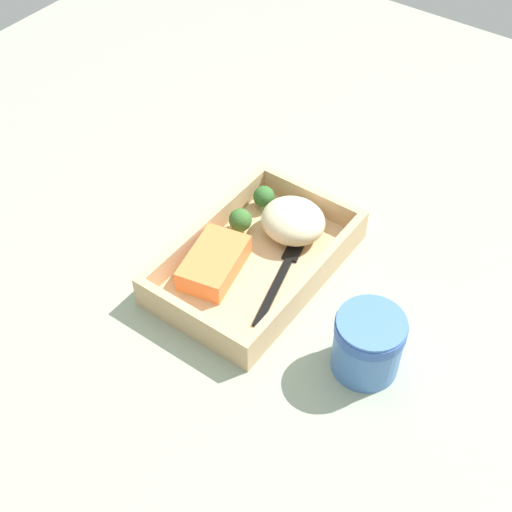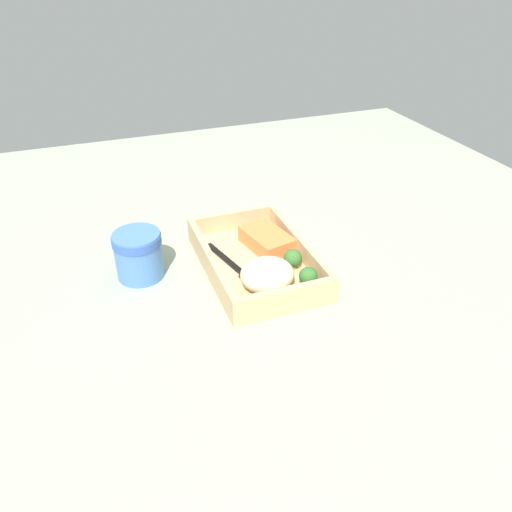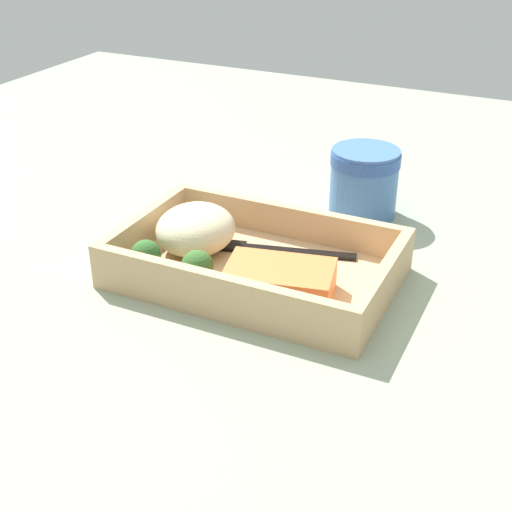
# 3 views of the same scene
# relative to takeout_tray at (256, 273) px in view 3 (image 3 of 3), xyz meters

# --- Properties ---
(ground_plane) EXTENTS (1.60, 1.60, 0.02)m
(ground_plane) POSITION_rel_takeout_tray_xyz_m (0.00, 0.00, -0.02)
(ground_plane) COLOR gray
(takeout_tray) EXTENTS (0.29, 0.18, 0.01)m
(takeout_tray) POSITION_rel_takeout_tray_xyz_m (0.00, 0.00, 0.00)
(takeout_tray) COLOR tan
(takeout_tray) RESTS_ON ground_plane
(tray_rim) EXTENTS (0.29, 0.18, 0.04)m
(tray_rim) POSITION_rel_takeout_tray_xyz_m (0.00, 0.00, 0.02)
(tray_rim) COLOR tan
(tray_rim) RESTS_ON takeout_tray
(salmon_fillet) EXTENTS (0.12, 0.09, 0.03)m
(salmon_fillet) POSITION_rel_takeout_tray_xyz_m (-0.04, 0.04, 0.02)
(salmon_fillet) COLOR orange
(salmon_fillet) RESTS_ON takeout_tray
(mashed_potatoes) EXTENTS (0.09, 0.09, 0.05)m
(mashed_potatoes) POSITION_rel_takeout_tray_xyz_m (0.08, -0.01, 0.03)
(mashed_potatoes) COLOR beige
(mashed_potatoes) RESTS_ON takeout_tray
(broccoli_floret_1) EXTENTS (0.03, 0.03, 0.04)m
(broccoli_floret_1) POSITION_rel_takeout_tray_xyz_m (0.04, 0.06, 0.03)
(broccoli_floret_1) COLOR #8BAF5A
(broccoli_floret_1) RESTS_ON takeout_tray
(broccoli_floret_2) EXTENTS (0.03, 0.03, 0.04)m
(broccoli_floret_2) POSITION_rel_takeout_tray_xyz_m (0.10, 0.06, 0.03)
(broccoli_floret_2) COLOR #89AF65
(broccoli_floret_2) RESTS_ON takeout_tray
(fork) EXTENTS (0.16, 0.06, 0.00)m
(fork) POSITION_rel_takeout_tray_xyz_m (-0.00, -0.04, 0.01)
(fork) COLOR black
(fork) RESTS_ON takeout_tray
(paper_cup) EXTENTS (0.09, 0.09, 0.09)m
(paper_cup) POSITION_rel_takeout_tray_xyz_m (-0.05, -0.20, 0.04)
(paper_cup) COLOR #4572B7
(paper_cup) RESTS_ON ground_plane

